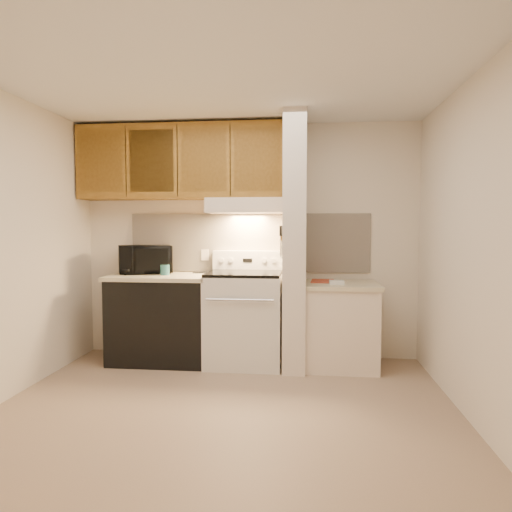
# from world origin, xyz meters

# --- Properties ---
(floor) EXTENTS (3.60, 3.60, 0.00)m
(floor) POSITION_xyz_m (0.00, 0.00, 0.00)
(floor) COLOR tan
(floor) RESTS_ON ground
(ceiling) EXTENTS (3.60, 3.60, 0.00)m
(ceiling) POSITION_xyz_m (0.00, 0.00, 2.50)
(ceiling) COLOR white
(ceiling) RESTS_ON wall_back
(wall_back) EXTENTS (3.60, 2.50, 0.02)m
(wall_back) POSITION_xyz_m (0.00, 1.50, 1.25)
(wall_back) COLOR silver
(wall_back) RESTS_ON floor
(wall_left) EXTENTS (0.02, 3.00, 2.50)m
(wall_left) POSITION_xyz_m (-1.80, 0.00, 1.25)
(wall_left) COLOR silver
(wall_left) RESTS_ON floor
(wall_right) EXTENTS (0.02, 3.00, 2.50)m
(wall_right) POSITION_xyz_m (1.80, 0.00, 1.25)
(wall_right) COLOR silver
(wall_right) RESTS_ON floor
(backsplash) EXTENTS (2.60, 0.02, 0.63)m
(backsplash) POSITION_xyz_m (0.00, 1.49, 1.24)
(backsplash) COLOR white
(backsplash) RESTS_ON wall_back
(range_body) EXTENTS (0.76, 0.65, 0.92)m
(range_body) POSITION_xyz_m (0.00, 1.16, 0.46)
(range_body) COLOR silver
(range_body) RESTS_ON floor
(oven_window) EXTENTS (0.50, 0.01, 0.30)m
(oven_window) POSITION_xyz_m (0.00, 0.84, 0.50)
(oven_window) COLOR black
(oven_window) RESTS_ON range_body
(oven_handle) EXTENTS (0.65, 0.02, 0.02)m
(oven_handle) POSITION_xyz_m (0.00, 0.80, 0.72)
(oven_handle) COLOR silver
(oven_handle) RESTS_ON range_body
(cooktop) EXTENTS (0.74, 0.64, 0.03)m
(cooktop) POSITION_xyz_m (0.00, 1.16, 0.94)
(cooktop) COLOR black
(cooktop) RESTS_ON range_body
(range_backguard) EXTENTS (0.76, 0.08, 0.20)m
(range_backguard) POSITION_xyz_m (0.00, 1.44, 1.05)
(range_backguard) COLOR silver
(range_backguard) RESTS_ON range_body
(range_display) EXTENTS (0.10, 0.01, 0.04)m
(range_display) POSITION_xyz_m (0.00, 1.40, 1.05)
(range_display) COLOR black
(range_display) RESTS_ON range_backguard
(range_knob_left_outer) EXTENTS (0.05, 0.02, 0.05)m
(range_knob_left_outer) POSITION_xyz_m (-0.28, 1.40, 1.05)
(range_knob_left_outer) COLOR silver
(range_knob_left_outer) RESTS_ON range_backguard
(range_knob_left_inner) EXTENTS (0.05, 0.02, 0.05)m
(range_knob_left_inner) POSITION_xyz_m (-0.18, 1.40, 1.05)
(range_knob_left_inner) COLOR silver
(range_knob_left_inner) RESTS_ON range_backguard
(range_knob_right_inner) EXTENTS (0.05, 0.02, 0.05)m
(range_knob_right_inner) POSITION_xyz_m (0.18, 1.40, 1.05)
(range_knob_right_inner) COLOR silver
(range_knob_right_inner) RESTS_ON range_backguard
(range_knob_right_outer) EXTENTS (0.05, 0.02, 0.05)m
(range_knob_right_outer) POSITION_xyz_m (0.28, 1.40, 1.05)
(range_knob_right_outer) COLOR silver
(range_knob_right_outer) RESTS_ON range_backguard
(dishwasher_front) EXTENTS (1.00, 0.63, 0.87)m
(dishwasher_front) POSITION_xyz_m (-0.88, 1.17, 0.43)
(dishwasher_front) COLOR black
(dishwasher_front) RESTS_ON floor
(left_countertop) EXTENTS (1.04, 0.67, 0.04)m
(left_countertop) POSITION_xyz_m (-0.88, 1.17, 0.89)
(left_countertop) COLOR beige
(left_countertop) RESTS_ON dishwasher_front
(spoon_rest) EXTENTS (0.21, 0.09, 0.01)m
(spoon_rest) POSITION_xyz_m (-0.48, 1.36, 0.92)
(spoon_rest) COLOR black
(spoon_rest) RESTS_ON left_countertop
(teal_jar) EXTENTS (0.10, 0.10, 0.11)m
(teal_jar) POSITION_xyz_m (-0.83, 1.15, 0.96)
(teal_jar) COLOR #2B666D
(teal_jar) RESTS_ON left_countertop
(outlet) EXTENTS (0.08, 0.01, 0.12)m
(outlet) POSITION_xyz_m (-0.48, 1.48, 1.10)
(outlet) COLOR #F0DDC8
(outlet) RESTS_ON backsplash
(microwave) EXTENTS (0.64, 0.56, 0.30)m
(microwave) POSITION_xyz_m (-1.10, 1.31, 1.06)
(microwave) COLOR black
(microwave) RESTS_ON left_countertop
(partition_pillar) EXTENTS (0.22, 0.70, 2.50)m
(partition_pillar) POSITION_xyz_m (0.51, 1.15, 1.25)
(partition_pillar) COLOR silver
(partition_pillar) RESTS_ON floor
(pillar_trim) EXTENTS (0.01, 0.70, 0.04)m
(pillar_trim) POSITION_xyz_m (0.39, 1.15, 1.30)
(pillar_trim) COLOR olive
(pillar_trim) RESTS_ON partition_pillar
(knife_strip) EXTENTS (0.02, 0.42, 0.04)m
(knife_strip) POSITION_xyz_m (0.39, 1.10, 1.32)
(knife_strip) COLOR black
(knife_strip) RESTS_ON partition_pillar
(knife_blade_a) EXTENTS (0.01, 0.03, 0.16)m
(knife_blade_a) POSITION_xyz_m (0.38, 0.93, 1.22)
(knife_blade_a) COLOR silver
(knife_blade_a) RESTS_ON knife_strip
(knife_handle_a) EXTENTS (0.02, 0.02, 0.10)m
(knife_handle_a) POSITION_xyz_m (0.38, 0.94, 1.37)
(knife_handle_a) COLOR black
(knife_handle_a) RESTS_ON knife_strip
(knife_blade_b) EXTENTS (0.01, 0.04, 0.18)m
(knife_blade_b) POSITION_xyz_m (0.38, 1.03, 1.21)
(knife_blade_b) COLOR silver
(knife_blade_b) RESTS_ON knife_strip
(knife_handle_b) EXTENTS (0.02, 0.02, 0.10)m
(knife_handle_b) POSITION_xyz_m (0.38, 1.03, 1.37)
(knife_handle_b) COLOR black
(knife_handle_b) RESTS_ON knife_strip
(knife_blade_c) EXTENTS (0.01, 0.04, 0.20)m
(knife_blade_c) POSITION_xyz_m (0.38, 1.11, 1.20)
(knife_blade_c) COLOR silver
(knife_blade_c) RESTS_ON knife_strip
(knife_handle_c) EXTENTS (0.02, 0.02, 0.10)m
(knife_handle_c) POSITION_xyz_m (0.38, 1.11, 1.37)
(knife_handle_c) COLOR black
(knife_handle_c) RESTS_ON knife_strip
(knife_blade_d) EXTENTS (0.01, 0.04, 0.16)m
(knife_blade_d) POSITION_xyz_m (0.38, 1.18, 1.22)
(knife_blade_d) COLOR silver
(knife_blade_d) RESTS_ON knife_strip
(knife_handle_d) EXTENTS (0.02, 0.02, 0.10)m
(knife_handle_d) POSITION_xyz_m (0.38, 1.17, 1.37)
(knife_handle_d) COLOR black
(knife_handle_d) RESTS_ON knife_strip
(knife_blade_e) EXTENTS (0.01, 0.04, 0.18)m
(knife_blade_e) POSITION_xyz_m (0.38, 1.26, 1.21)
(knife_blade_e) COLOR silver
(knife_blade_e) RESTS_ON knife_strip
(knife_handle_e) EXTENTS (0.02, 0.02, 0.10)m
(knife_handle_e) POSITION_xyz_m (0.38, 1.27, 1.37)
(knife_handle_e) COLOR black
(knife_handle_e) RESTS_ON knife_strip
(oven_mitt) EXTENTS (0.03, 0.09, 0.22)m
(oven_mitt) POSITION_xyz_m (0.38, 1.32, 1.22)
(oven_mitt) COLOR gray
(oven_mitt) RESTS_ON partition_pillar
(right_cab_base) EXTENTS (0.70, 0.60, 0.81)m
(right_cab_base) POSITION_xyz_m (0.97, 1.15, 0.40)
(right_cab_base) COLOR #F0DDC8
(right_cab_base) RESTS_ON floor
(right_countertop) EXTENTS (0.74, 0.64, 0.04)m
(right_countertop) POSITION_xyz_m (0.97, 1.15, 0.83)
(right_countertop) COLOR beige
(right_countertop) RESTS_ON right_cab_base
(red_folder) EXTENTS (0.25, 0.32, 0.01)m
(red_folder) POSITION_xyz_m (0.79, 1.25, 0.86)
(red_folder) COLOR #B8442C
(red_folder) RESTS_ON right_countertop
(white_box) EXTENTS (0.14, 0.10, 0.04)m
(white_box) POSITION_xyz_m (0.92, 1.05, 0.87)
(white_box) COLOR white
(white_box) RESTS_ON right_countertop
(range_hood) EXTENTS (0.78, 0.44, 0.15)m
(range_hood) POSITION_xyz_m (0.00, 1.28, 1.62)
(range_hood) COLOR #F0DDC8
(range_hood) RESTS_ON upper_cabinets
(hood_lip) EXTENTS (0.78, 0.04, 0.06)m
(hood_lip) POSITION_xyz_m (0.00, 1.07, 1.58)
(hood_lip) COLOR #F0DDC8
(hood_lip) RESTS_ON range_hood
(upper_cabinets) EXTENTS (2.18, 0.33, 0.77)m
(upper_cabinets) POSITION_xyz_m (-0.69, 1.32, 2.08)
(upper_cabinets) COLOR olive
(upper_cabinets) RESTS_ON wall_back
(cab_door_a) EXTENTS (0.46, 0.01, 0.63)m
(cab_door_a) POSITION_xyz_m (-1.51, 1.17, 2.08)
(cab_door_a) COLOR olive
(cab_door_a) RESTS_ON upper_cabinets
(cab_gap_a) EXTENTS (0.01, 0.01, 0.73)m
(cab_gap_a) POSITION_xyz_m (-1.23, 1.16, 2.08)
(cab_gap_a) COLOR black
(cab_gap_a) RESTS_ON upper_cabinets
(cab_door_b) EXTENTS (0.46, 0.01, 0.63)m
(cab_door_b) POSITION_xyz_m (-0.96, 1.17, 2.08)
(cab_door_b) COLOR olive
(cab_door_b) RESTS_ON upper_cabinets
(cab_gap_b) EXTENTS (0.01, 0.01, 0.73)m
(cab_gap_b) POSITION_xyz_m (-0.69, 1.16, 2.08)
(cab_gap_b) COLOR black
(cab_gap_b) RESTS_ON upper_cabinets
(cab_door_c) EXTENTS (0.46, 0.01, 0.63)m
(cab_door_c) POSITION_xyz_m (-0.42, 1.17, 2.08)
(cab_door_c) COLOR olive
(cab_door_c) RESTS_ON upper_cabinets
(cab_gap_c) EXTENTS (0.01, 0.01, 0.73)m
(cab_gap_c) POSITION_xyz_m (-0.14, 1.16, 2.08)
(cab_gap_c) COLOR black
(cab_gap_c) RESTS_ON upper_cabinets
(cab_door_d) EXTENTS (0.46, 0.01, 0.63)m
(cab_door_d) POSITION_xyz_m (0.13, 1.17, 2.08)
(cab_door_d) COLOR olive
(cab_door_d) RESTS_ON upper_cabinets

